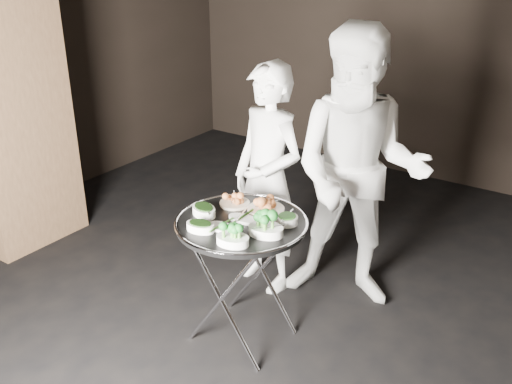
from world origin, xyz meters
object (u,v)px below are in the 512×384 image
Objects in this scene: serving_tray at (241,223)px; waiter_right at (358,173)px; tray_stand at (242,276)px; waiter_left at (268,180)px.

serving_tray is 0.41× the size of waiter_right.
serving_tray is (-0.00, 0.00, 0.36)m from tray_stand.
waiter_right is at bearing 65.60° from serving_tray.
waiter_left is 0.62m from waiter_right.
serving_tray is 0.88m from waiter_right.
waiter_right reaches higher than serving_tray.
waiter_right is (0.36, 0.79, 0.49)m from tray_stand.
tray_stand is at bearing 0.00° from serving_tray.
tray_stand is 1.00m from waiter_right.
tray_stand is at bearing -132.69° from waiter_right.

